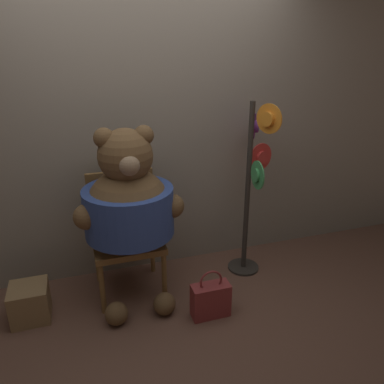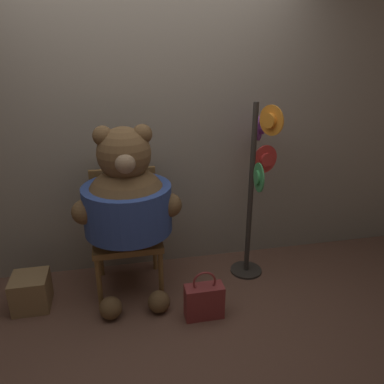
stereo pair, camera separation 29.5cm
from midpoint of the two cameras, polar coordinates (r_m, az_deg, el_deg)
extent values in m
plane|color=brown|center=(3.12, -6.98, -16.54)|extent=(14.00, 14.00, 0.00)
cube|color=gray|center=(3.20, -10.26, 7.58)|extent=(8.00, 0.10, 2.32)
cylinder|color=olive|center=(3.00, -16.37, -14.09)|extent=(0.04, 0.04, 0.43)
cylinder|color=olive|center=(3.02, -7.11, -12.91)|extent=(0.04, 0.04, 0.43)
cylinder|color=olive|center=(3.37, -16.72, -9.82)|extent=(0.04, 0.04, 0.43)
cylinder|color=olive|center=(3.39, -8.59, -8.83)|extent=(0.04, 0.04, 0.43)
cube|color=olive|center=(3.06, -12.55, -7.56)|extent=(0.54, 0.50, 0.05)
cube|color=olive|center=(3.16, -13.40, -1.21)|extent=(0.54, 0.04, 0.50)
sphere|color=brown|center=(2.86, -12.50, -2.89)|extent=(0.66, 0.66, 0.66)
cylinder|color=#334C99|center=(2.86, -12.50, -2.89)|extent=(0.67, 0.67, 0.36)
sphere|color=brown|center=(2.72, -13.22, 5.34)|extent=(0.39, 0.39, 0.39)
sphere|color=brown|center=(2.68, -16.43, 7.85)|extent=(0.14, 0.14, 0.14)
sphere|color=brown|center=(2.70, -10.53, 8.46)|extent=(0.14, 0.14, 0.14)
sphere|color=#997A5B|center=(2.56, -12.82, 3.94)|extent=(0.14, 0.14, 0.14)
sphere|color=brown|center=(2.77, -18.79, -3.67)|extent=(0.18, 0.18, 0.18)
sphere|color=brown|center=(2.81, -6.06, -2.18)|extent=(0.18, 0.18, 0.18)
sphere|color=brown|center=(2.95, -14.41, -17.59)|extent=(0.17, 0.17, 0.17)
sphere|color=brown|center=(2.97, -7.18, -16.63)|extent=(0.17, 0.17, 0.17)
cylinder|color=#332D28|center=(3.52, 5.39, -11.37)|extent=(0.28, 0.28, 0.02)
cylinder|color=#332D28|center=(3.18, 5.85, 0.00)|extent=(0.04, 0.04, 1.51)
cylinder|color=#3D9351|center=(2.96, 7.16, 2.52)|extent=(0.02, 0.23, 0.23)
cylinder|color=#3D9351|center=(2.96, 7.16, 2.52)|extent=(0.05, 0.11, 0.11)
cylinder|color=red|center=(3.16, 7.79, 5.27)|extent=(0.23, 0.07, 0.23)
cylinder|color=red|center=(3.16, 7.79, 5.27)|extent=(0.13, 0.10, 0.11)
cylinder|color=orange|center=(2.90, 8.79, 10.94)|extent=(0.11, 0.21, 0.23)
cylinder|color=orange|center=(2.90, 8.79, 10.94)|extent=(0.11, 0.13, 0.11)
cylinder|color=#7A388E|center=(3.21, 6.83, 9.90)|extent=(0.13, 0.19, 0.22)
cylinder|color=#7A388E|center=(3.21, 6.83, 9.90)|extent=(0.12, 0.13, 0.10)
cube|color=maroon|center=(2.91, -0.18, -16.28)|extent=(0.29, 0.13, 0.27)
torus|color=maroon|center=(2.80, -0.18, -13.50)|extent=(0.17, 0.02, 0.17)
cube|color=#937047|center=(3.18, -26.04, -14.98)|extent=(0.27, 0.27, 0.27)
camera|label=1|loc=(0.15, -92.86, -1.13)|focal=35.00mm
camera|label=2|loc=(0.15, 87.14, 1.13)|focal=35.00mm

